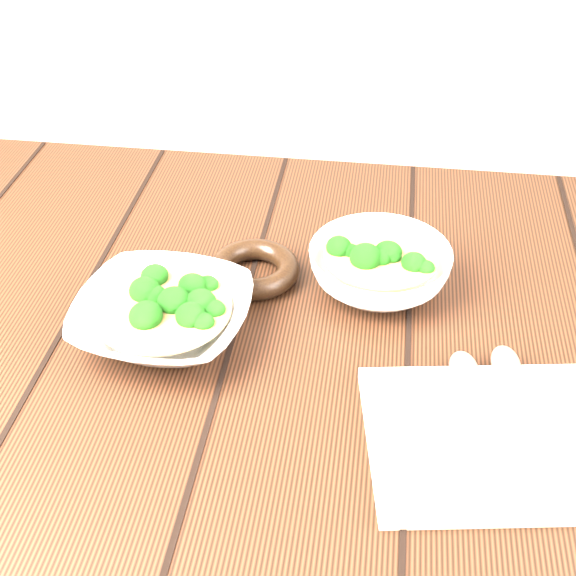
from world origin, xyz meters
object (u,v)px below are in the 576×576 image
Objects in this scene: table at (259,390)px; napkin at (490,439)px; soup_bowl_front at (163,316)px; trivet at (254,269)px; soup_bowl_back at (379,267)px.

napkin reaches higher than table.
soup_bowl_front is (-0.10, -0.04, 0.15)m from table.
trivet reaches higher than table.
soup_bowl_front is 0.38m from napkin.
table is 10.46× the size of trivet.
napkin is (0.36, -0.12, -0.02)m from soup_bowl_front.
table is at bearing 138.76° from napkin.
soup_bowl_back is 0.91× the size of napkin.
soup_bowl_back reaches higher than soup_bowl_front.
soup_bowl_front is 0.15m from trivet.
table is at bearing -149.94° from soup_bowl_back.
soup_bowl_front reaches higher than napkin.
soup_bowl_back is at bearing 27.60° from soup_bowl_front.
trivet is (-0.16, -0.00, -0.02)m from soup_bowl_back.
napkin is (0.26, -0.16, 0.13)m from table.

